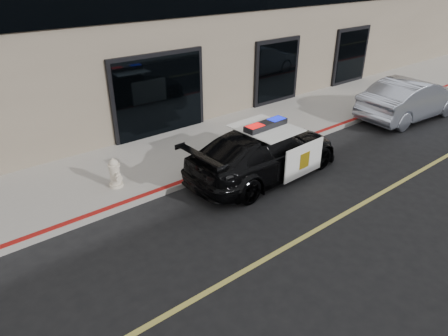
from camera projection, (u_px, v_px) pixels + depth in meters
ground at (346, 213)px, 9.66m from camera, size 120.00×120.00×0.00m
sidewalk_n at (215, 142)px, 13.28m from camera, size 60.00×3.50×0.15m
police_car at (265, 152)px, 11.10m from camera, size 2.45×5.03×1.59m
silver_sedan at (411, 99)px, 15.23m from camera, size 2.38×4.96×1.55m
fire_hydrant at (115, 174)px, 10.35m from camera, size 0.37×0.51×0.81m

